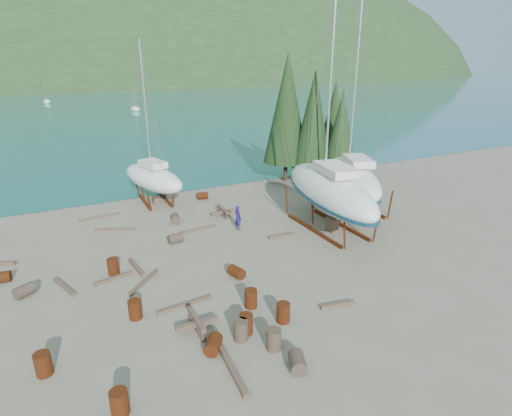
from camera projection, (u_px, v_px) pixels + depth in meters
name	position (u px, v px, depth m)	size (l,w,h in m)	color
ground	(243.00, 271.00, 21.31)	(600.00, 600.00, 0.00)	#6A6354
bay_water	(56.00, 78.00, 285.21)	(700.00, 700.00, 0.00)	#19757E
far_hill	(56.00, 78.00, 289.40)	(800.00, 360.00, 110.00)	#203319
far_house_center	(12.00, 82.00, 170.98)	(6.60, 5.60, 5.60)	beige
far_house_right	(132.00, 80.00, 192.25)	(6.60, 5.60, 5.60)	beige
cypress_near_right	(313.00, 120.00, 34.70)	(3.60, 3.60, 10.00)	black
cypress_mid_right	(341.00, 132.00, 33.96)	(3.06, 3.06, 8.50)	black
cypress_back_left	(287.00, 108.00, 35.44)	(4.14, 4.14, 11.50)	black
cypress_far_right	(334.00, 123.00, 37.01)	(3.24, 3.24, 9.00)	black
moored_boat_mid	(135.00, 109.00, 92.46)	(2.00, 5.00, 6.05)	white
moored_boat_far	(47.00, 102.00, 109.94)	(2.00, 5.00, 6.05)	white
large_sailboat_near	(329.00, 189.00, 25.86)	(5.06, 11.23, 17.08)	white
large_sailboat_far	(352.00, 178.00, 29.39)	(6.45, 10.08, 15.44)	white
small_sailboat_shore	(153.00, 178.00, 31.36)	(4.47, 7.93, 12.10)	white
worker	(238.00, 218.00, 26.42)	(0.60, 0.39, 1.64)	#1A1252
drum_0	(43.00, 364.00, 14.13)	(0.58, 0.58, 0.88)	#5E2210
drum_1	(297.00, 362.00, 14.44)	(0.58, 0.58, 0.88)	#2D2823
drum_2	(1.00, 277.00, 20.14)	(0.58, 0.58, 0.88)	#5E2210
drum_3	(283.00, 313.00, 17.04)	(0.58, 0.58, 0.88)	#5E2210
drum_4	(202.00, 196.00, 32.51)	(0.58, 0.58, 0.88)	#5E2210
drum_6	(236.00, 272.00, 20.64)	(0.58, 0.58, 0.88)	#5E2210
drum_7	(246.00, 324.00, 16.29)	(0.58, 0.58, 0.88)	#5E2210
drum_8	(113.00, 266.00, 20.90)	(0.58, 0.58, 0.88)	#5E2210
drum_9	(175.00, 238.00, 24.62)	(0.58, 0.58, 0.88)	#2D2823
drum_10	(135.00, 309.00, 17.27)	(0.58, 0.58, 0.88)	#5E2210
drum_11	(175.00, 218.00, 27.76)	(0.58, 0.58, 0.88)	#2D2823
drum_12	(213.00, 344.00, 15.34)	(0.58, 0.58, 0.88)	#5E2210
drum_13	(119.00, 403.00, 12.52)	(0.58, 0.58, 0.88)	#5E2210
drum_14	(251.00, 298.00, 18.06)	(0.58, 0.58, 0.88)	#5E2210
drum_15	(25.00, 290.00, 18.97)	(0.58, 0.58, 0.88)	#2D2823
drum_16	(241.00, 330.00, 15.91)	(0.58, 0.58, 0.88)	#2D2823
drum_17	(274.00, 339.00, 15.39)	(0.58, 0.58, 0.88)	#2D2823
timber_0	(100.00, 217.00, 28.63)	(0.14, 2.83, 0.14)	brown
timber_1	(281.00, 236.00, 25.47)	(0.19, 1.72, 0.19)	brown
timber_3	(185.00, 305.00, 18.24)	(0.15, 2.62, 0.15)	brown
timber_4	(114.00, 278.00, 20.45)	(0.17, 1.95, 0.17)	brown
timber_7	(337.00, 305.00, 18.21)	(0.17, 1.69, 0.17)	brown
timber_8	(136.00, 267.00, 21.56)	(0.19, 2.11, 0.19)	brown
timber_10	(198.00, 229.00, 26.49)	(0.16, 2.49, 0.16)	brown
timber_11	(144.00, 282.00, 20.13)	(0.15, 2.60, 0.15)	brown
timber_12	(64.00, 286.00, 19.71)	(0.17, 2.25, 0.17)	brown
timber_15	(115.00, 229.00, 26.52)	(0.15, 2.75, 0.15)	brown
timber_16	(233.00, 370.00, 14.29)	(0.23, 2.63, 0.23)	brown
timber_pile_fore	(197.00, 324.00, 16.55)	(1.80, 1.80, 0.60)	brown
timber_pile_aft	(223.00, 212.00, 28.92)	(1.80, 1.80, 0.60)	brown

